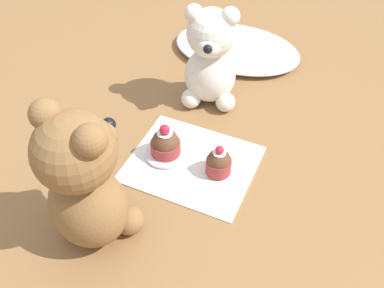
# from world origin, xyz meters

# --- Properties ---
(ground_plane) EXTENTS (4.00, 4.00, 0.00)m
(ground_plane) POSITION_xyz_m (0.00, 0.00, 0.00)
(ground_plane) COLOR olive
(knitted_placemat) EXTENTS (0.24, 0.20, 0.01)m
(knitted_placemat) POSITION_xyz_m (0.00, 0.00, 0.00)
(knitted_placemat) COLOR silver
(knitted_placemat) RESTS_ON ground_plane
(tulle_cloth) EXTENTS (0.32, 0.22, 0.03)m
(tulle_cloth) POSITION_xyz_m (-0.05, 0.40, 0.02)
(tulle_cloth) COLOR silver
(tulle_cloth) RESTS_ON ground_plane
(teddy_bear_cream) EXTENTS (0.13, 0.13, 0.23)m
(teddy_bear_cream) POSITION_xyz_m (-0.05, 0.20, 0.11)
(teddy_bear_cream) COLOR silver
(teddy_bear_cream) RESTS_ON ground_plane
(teddy_bear_tan) EXTENTS (0.15, 0.15, 0.27)m
(teddy_bear_tan) POSITION_xyz_m (-0.09, -0.21, 0.13)
(teddy_bear_tan) COLOR olive
(teddy_bear_tan) RESTS_ON ground_plane
(cupcake_near_cream_bear) EXTENTS (0.05, 0.05, 0.07)m
(cupcake_near_cream_bear) POSITION_xyz_m (0.06, 0.00, 0.03)
(cupcake_near_cream_bear) COLOR #993333
(cupcake_near_cream_bear) RESTS_ON knitted_placemat
(saucer_plate) EXTENTS (0.08, 0.08, 0.01)m
(saucer_plate) POSITION_xyz_m (-0.06, -0.00, 0.01)
(saucer_plate) COLOR silver
(saucer_plate) RESTS_ON knitted_placemat
(cupcake_near_tan_bear) EXTENTS (0.06, 0.06, 0.07)m
(cupcake_near_tan_bear) POSITION_xyz_m (-0.06, -0.00, 0.03)
(cupcake_near_tan_bear) COLOR #993333
(cupcake_near_tan_bear) RESTS_ON saucer_plate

